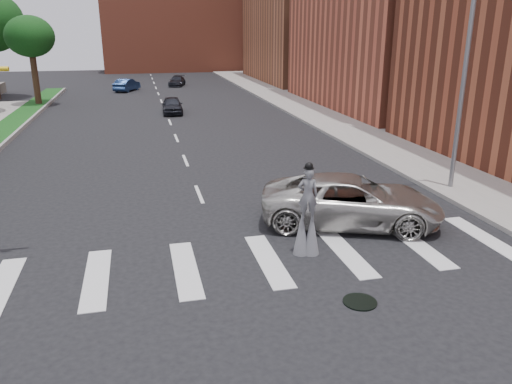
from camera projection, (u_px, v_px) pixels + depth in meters
name	position (u px, v px, depth m)	size (l,w,h in m)	color
ground_plane	(234.00, 280.00, 14.35)	(160.00, 160.00, 0.00)	black
median_curb	(4.00, 144.00, 30.50)	(0.20, 60.00, 0.28)	gray
sidewalk_right	(327.00, 117.00, 40.17)	(5.00, 90.00, 0.18)	gray
manhole	(360.00, 302.00, 13.15)	(0.90, 0.90, 0.04)	black
building_far	(319.00, 4.00, 65.96)	(16.00, 22.00, 20.00)	#9E583A
building_backdrop	(181.00, 15.00, 84.94)	(26.00, 14.00, 18.00)	#B15137
streetlight	(462.00, 78.00, 20.75)	(2.05, 0.20, 9.00)	slate
stilt_performer	(307.00, 219.00, 15.65)	(0.83, 0.60, 3.03)	#331F14
suv_crossing	(352.00, 201.00, 18.17)	(3.00, 6.51, 1.81)	#B2AFA8
car_near	(172.00, 105.00, 42.12)	(1.64, 4.08, 1.39)	black
car_mid	(127.00, 85.00, 57.15)	(1.50, 4.30, 1.42)	navy
car_far	(177.00, 81.00, 62.32)	(1.67, 4.12, 1.20)	black
tree_6	(30.00, 37.00, 44.40)	(4.28, 4.28, 8.02)	#331F14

